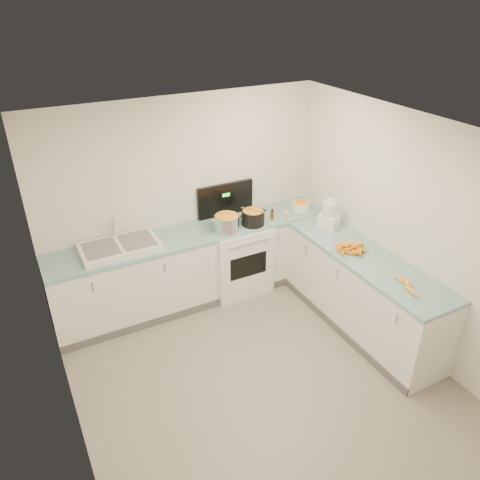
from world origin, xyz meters
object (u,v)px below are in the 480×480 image
sink (120,247)px  stove (236,255)px  black_pot (253,218)px  food_processor (329,215)px  mixing_bowl (301,206)px  spice_jar (285,216)px  extract_bottle (272,215)px  steel_pot (227,224)px

sink → stove: bearing=-0.6°
black_pot → food_processor: bearing=-32.8°
mixing_bowl → sink: bearing=178.3°
mixing_bowl → food_processor: 0.58m
spice_jar → food_processor: (0.34, -0.44, 0.12)m
black_pot → food_processor: 0.92m
food_processor → extract_bottle: bearing=133.3°
black_pot → extract_bottle: black_pot is taller
stove → sink: stove is taller
stove → black_pot: stove is taller
steel_pot → black_pot: bearing=0.9°
steel_pot → mixing_bowl: size_ratio=1.31×
extract_bottle → black_pot: bearing=-176.5°
steel_pot → spice_jar: steel_pot is taller
extract_bottle → spice_jar: 0.17m
steel_pot → food_processor: (1.14, -0.49, 0.07)m
stove → extract_bottle: (0.46, -0.11, 0.52)m
extract_bottle → food_processor: 0.72m
sink → extract_bottle: bearing=-3.7°
mixing_bowl → food_processor: (0.02, -0.57, 0.11)m
mixing_bowl → spice_jar: bearing=-157.9°
stove → sink: (-1.45, 0.02, 0.50)m
stove → mixing_bowl: bearing=-3.3°
steel_pot → sink: bearing=173.4°
stove → black_pot: 0.59m
stove → black_pot: bearing=-35.5°
steel_pot → spice_jar: size_ratio=3.33×
stove → mixing_bowl: size_ratio=5.87×
stove → spice_jar: size_ratio=14.90×
spice_jar → mixing_bowl: bearing=22.1°
extract_bottle → stove: bearing=167.0°
spice_jar → food_processor: food_processor is taller
stove → sink: bearing=179.4°
stove → mixing_bowl: 1.06m
steel_pot → black_pot: size_ratio=1.07×
mixing_bowl → extract_bottle: extract_bottle is taller
stove → mixing_bowl: stove is taller
sink → black_pot: 1.63m
extract_bottle → food_processor: (0.49, -0.52, 0.10)m
sink → extract_bottle: sink is taller
mixing_bowl → spice_jar: (-0.32, -0.13, -0.01)m
mixing_bowl → spice_jar: 0.35m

